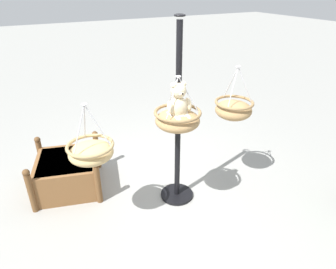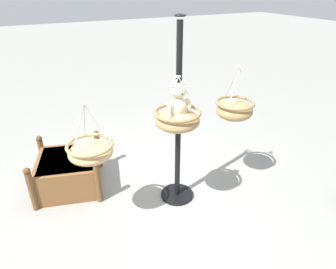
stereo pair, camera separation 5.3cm
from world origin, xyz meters
name	(u,v)px [view 2 (the right image)]	position (x,y,z in m)	size (l,w,h in m)	color
ground_plane	(163,198)	(0.00, 0.00, 0.00)	(40.00, 40.00, 0.00)	gray
display_pole_central	(178,151)	(-0.19, 0.04, 0.72)	(0.44, 0.44, 2.34)	black
hanging_basket_with_teddy	(177,119)	(-0.04, 0.29, 1.30)	(0.52, 0.52, 0.61)	#A37F51
teddy_bear	(179,104)	(-0.04, 0.31, 1.48)	(0.29, 0.26, 0.42)	beige
hanging_basket_left_high	(234,109)	(-0.98, 0.11, 1.17)	(0.50, 0.50, 0.69)	#A37F51
hanging_basket_right_low	(91,151)	(0.90, 0.12, 1.05)	(0.50, 0.50, 0.65)	tan
wooden_planter_box	(69,171)	(1.06, -0.85, 0.25)	(1.10, 1.12, 0.64)	brown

